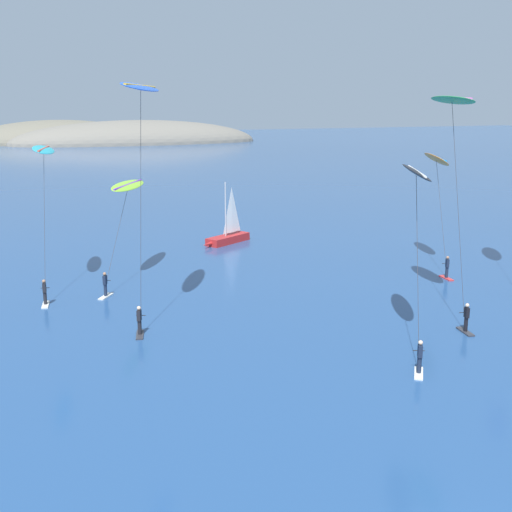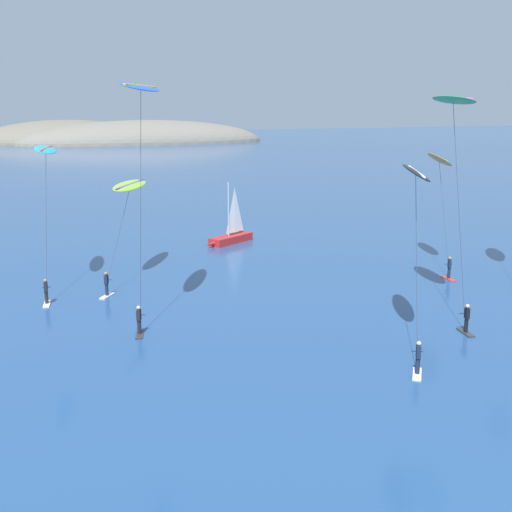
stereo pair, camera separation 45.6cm
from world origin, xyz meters
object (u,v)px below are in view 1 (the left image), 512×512
at_px(kitesurfer_cyan, 44,161).
at_px(kitesurfer_lime, 127,192).
at_px(kitesurfer_orange, 437,167).
at_px(kitesurfer_black, 417,186).
at_px(sailboat_near, 226,237).
at_px(kitesurfer_blue, 141,104).
at_px(kitesurfer_green, 453,116).

distance_m(kitesurfer_cyan, kitesurfer_lime, 6.23).
relative_size(kitesurfer_orange, kitesurfer_black, 0.93).
bearing_deg(sailboat_near, kitesurfer_orange, -50.36).
bearing_deg(kitesurfer_lime, kitesurfer_orange, -15.38).
bearing_deg(kitesurfer_black, kitesurfer_lime, 117.08).
xyz_separation_m(kitesurfer_blue, kitesurfer_black, (11.68, -9.19, -4.07)).
relative_size(sailboat_near, kitesurfer_black, 0.59).
bearing_deg(kitesurfer_orange, kitesurfer_cyan, 168.92).
distance_m(sailboat_near, kitesurfer_lime, 14.80).
bearing_deg(kitesurfer_black, kitesurfer_orange, 47.00).
xyz_separation_m(sailboat_near, kitesurfer_green, (4.55, -24.41, 11.27)).
bearing_deg(kitesurfer_blue, kitesurfer_orange, 10.36).
bearing_deg(kitesurfer_lime, kitesurfer_green, -46.36).
bearing_deg(kitesurfer_cyan, kitesurfer_lime, 7.10).
distance_m(sailboat_near, kitesurfer_cyan, 20.55).
bearing_deg(kitesurfer_black, kitesurfer_green, 35.07).
xyz_separation_m(sailboat_near, kitesurfer_lime, (-10.94, -8.16, 5.73)).
bearing_deg(kitesurfer_orange, kitesurfer_green, -126.83).
relative_size(sailboat_near, kitesurfer_cyan, 0.57).
distance_m(kitesurfer_blue, kitesurfer_green, 17.84).
height_order(kitesurfer_cyan, kitesurfer_blue, kitesurfer_blue).
relative_size(kitesurfer_cyan, kitesurfer_lime, 1.17).
height_order(kitesurfer_blue, kitesurfer_black, kitesurfer_blue).
height_order(kitesurfer_cyan, kitesurfer_orange, kitesurfer_cyan).
xyz_separation_m(kitesurfer_cyan, kitesurfer_green, (21.15, -15.54, 3.04)).
distance_m(sailboat_near, kitesurfer_blue, 25.61).
distance_m(kitesurfer_cyan, kitesurfer_blue, 11.52).
bearing_deg(sailboat_near, kitesurfer_green, -79.45).
xyz_separation_m(kitesurfer_blue, kitesurfer_green, (16.96, -5.48, -0.71)).
bearing_deg(kitesurfer_orange, sailboat_near, 129.64).
bearing_deg(kitesurfer_black, kitesurfer_cyan, 129.50).
distance_m(kitesurfer_blue, kitesurfer_orange, 25.27).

